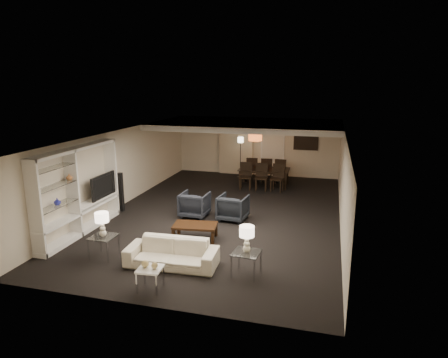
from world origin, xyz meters
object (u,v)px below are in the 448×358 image
chair_nm (261,177)px  marble_table (151,279)px  television (100,186)px  chair_fr (281,171)px  vase_blue (57,202)px  floor_lamp (240,157)px  chair_nr (277,178)px  pendant_light (255,138)px  armchair_right (233,208)px  chair_fl (252,169)px  side_table_left (104,247)px  floor_speaker (121,192)px  table_lamp_left (102,224)px  chair_fm (267,170)px  table_lamp_right (247,239)px  chair_nl (245,176)px  armchair_left (195,204)px  vase_amber (69,177)px  dining_table (264,178)px  coffee_table (195,232)px  sofa (172,253)px  side_table_right (246,263)px

chair_nm → marble_table: bearing=-100.9°
television → chair_fr: 7.46m
vase_blue → floor_lamp: 8.76m
vase_blue → chair_nr: (4.57, 6.42, -0.64)m
pendant_light → armchair_right: size_ratio=0.62×
armchair_right → chair_fl: (-0.36, 4.76, 0.13)m
side_table_left → floor_speaker: size_ratio=0.45×
table_lamp_left → chair_fl: bearing=76.5°
table_lamp_left → chair_fm: table_lamp_left is taller
table_lamp_right → chair_fr: bearing=91.8°
table_lamp_left → chair_nr: (3.14, 6.76, -0.30)m
pendant_light → chair_nl: (-0.24, -0.57, -1.41)m
television → armchair_left: bearing=-65.7°
chair_nm → chair_fm: 1.30m
table_lamp_right → vase_blue: 4.85m
vase_blue → vase_amber: 0.74m
dining_table → floor_lamp: bearing=132.5°
armchair_left → marble_table: (0.60, -4.40, -0.15)m
television → floor_speaker: 1.13m
marble_table → chair_fm: size_ratio=0.46×
table_lamp_right → television: bearing=155.6°
table_lamp_left → vase_amber: 1.88m
coffee_table → marble_table: (0.00, -2.70, 0.03)m
pendant_light → table_lamp_left: (-2.18, -7.33, -1.11)m
chair_nm → floor_speaker: bearing=-142.1°
side_table_left → chair_nl: (1.94, 6.76, 0.25)m
television → chair_fm: size_ratio=1.15×
marble_table → table_lamp_right: bearing=32.9°
chair_nr → chair_fm: size_ratio=1.00×
table_lamp_left → chair_nm: (2.54, 6.76, -0.30)m
television → table_lamp_right: bearing=-114.4°
floor_speaker → chair_nm: size_ratio=1.22×
pendant_light → chair_nl: 1.54m
pendant_light → armchair_left: (-1.08, -4.03, -1.54)m
marble_table → floor_speaker: 5.27m
dining_table → coffee_table: bearing=-100.2°
sofa → side_table_left: (-1.70, 0.00, -0.04)m
armchair_left → chair_fr: bearing=-111.9°
pendant_light → chair_nr: pendant_light is taller
armchair_left → chair_fl: chair_fl is taller
armchair_left → floor_speaker: (-2.42, -0.10, 0.24)m
chair_nl → chair_fl: bearing=84.1°
side_table_right → television: 5.33m
vase_blue → dining_table: bearing=60.7°
side_table_left → vase_blue: 1.72m
vase_amber → dining_table: bearing=58.7°
side_table_right → chair_nm: chair_nm is taller
vase_amber → chair_nr: vase_amber is taller
side_table_left → chair_fl: chair_fl is taller
side_table_right → floor_speaker: floor_speaker is taller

